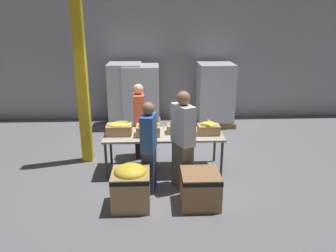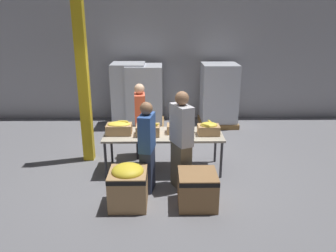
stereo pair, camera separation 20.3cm
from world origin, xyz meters
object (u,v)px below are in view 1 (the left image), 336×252
(pallet_stack_0, at_px, (215,95))
(sorting_table, at_px, (164,136))
(support_pillar, at_px, (81,67))
(banana_box_2, at_px, (178,127))
(volunteer_2, at_px, (183,141))
(donation_bin_0, at_px, (131,185))
(pallet_stack_1, at_px, (141,97))
(volunteer_0, at_px, (139,122))
(banana_box_0, at_px, (119,128))
(banana_box_3, at_px, (209,128))
(donation_bin_1, at_px, (200,187))
(banana_box_1, at_px, (148,129))
(pallet_stack_2, at_px, (126,96))
(volunteer_1, at_px, (149,148))

(pallet_stack_0, bearing_deg, sorting_table, -117.78)
(sorting_table, height_order, support_pillar, support_pillar)
(banana_box_2, bearing_deg, volunteer_2, -88.59)
(donation_bin_0, bearing_deg, pallet_stack_0, 63.53)
(donation_bin_0, xyz_separation_m, pallet_stack_1, (0.05, 4.18, 0.46))
(banana_box_2, height_order, volunteer_0, volunteer_0)
(sorting_table, relative_size, pallet_stack_1, 1.35)
(support_pillar, bearing_deg, pallet_stack_1, 64.86)
(volunteer_2, bearing_deg, banana_box_0, 33.89)
(banana_box_3, xyz_separation_m, donation_bin_0, (-1.44, -1.26, -0.51))
(donation_bin_1, bearing_deg, banana_box_2, 100.57)
(support_pillar, bearing_deg, donation_bin_1, -40.86)
(banana_box_1, height_order, banana_box_2, banana_box_1)
(banana_box_1, distance_m, pallet_stack_1, 2.94)
(banana_box_2, height_order, donation_bin_1, banana_box_2)
(pallet_stack_1, bearing_deg, volunteer_2, -76.87)
(pallet_stack_1, bearing_deg, pallet_stack_2, 172.94)
(volunteer_1, xyz_separation_m, pallet_stack_1, (-0.24, 3.66, 0.04))
(banana_box_3, bearing_deg, banana_box_0, 178.06)
(banana_box_0, relative_size, support_pillar, 0.12)
(sorting_table, xyz_separation_m, pallet_stack_2, (-0.96, 2.92, 0.15))
(volunteer_1, relative_size, pallet_stack_0, 0.93)
(donation_bin_0, distance_m, pallet_stack_1, 4.21)
(banana_box_3, height_order, support_pillar, support_pillar)
(banana_box_3, relative_size, volunteer_1, 0.26)
(donation_bin_1, bearing_deg, volunteer_2, 111.26)
(banana_box_1, bearing_deg, donation_bin_1, -55.92)
(pallet_stack_0, bearing_deg, banana_box_0, -129.34)
(banana_box_1, bearing_deg, pallet_stack_2, 102.45)
(support_pillar, distance_m, pallet_stack_2, 2.71)
(banana_box_2, bearing_deg, banana_box_3, -10.49)
(volunteer_0, distance_m, pallet_stack_1, 2.18)
(banana_box_3, xyz_separation_m, support_pillar, (-2.48, 0.61, 1.11))
(banana_box_3, bearing_deg, sorting_table, 176.38)
(banana_box_1, distance_m, volunteer_0, 0.79)
(volunteer_2, height_order, donation_bin_0, volunteer_2)
(volunteer_1, xyz_separation_m, volunteer_2, (0.59, 0.09, 0.08))
(banana_box_2, xyz_separation_m, support_pillar, (-1.90, 0.50, 1.12))
(banana_box_1, height_order, pallet_stack_1, pallet_stack_1)
(banana_box_3, height_order, donation_bin_0, banana_box_3)
(volunteer_0, bearing_deg, banana_box_2, 46.05)
(banana_box_0, distance_m, banana_box_1, 0.56)
(support_pillar, relative_size, pallet_stack_1, 2.35)
(pallet_stack_1, xyz_separation_m, pallet_stack_2, (-0.43, 0.05, 0.02))
(sorting_table, height_order, pallet_stack_1, pallet_stack_1)
(donation_bin_0, height_order, pallet_stack_0, pallet_stack_0)
(banana_box_1, bearing_deg, sorting_table, 12.11)
(banana_box_2, bearing_deg, pallet_stack_0, 66.49)
(banana_box_0, bearing_deg, donation_bin_0, -77.60)
(banana_box_1, relative_size, donation_bin_0, 0.64)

